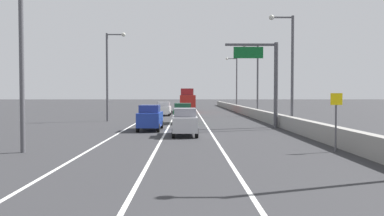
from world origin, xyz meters
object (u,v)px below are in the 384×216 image
object	(u,v)px
car_silver_3	(185,122)
lamp_post_left_near	(27,42)
box_truck	(187,101)
car_gray_2	(187,102)
car_white_4	(164,109)
speed_advisory_sign	(336,117)
car_green_0	(183,113)
car_blue_1	(150,118)
lamp_post_right_second	(289,63)
overhead_sign_gantry	(268,74)
lamp_post_right_fourth	(235,80)
lamp_post_left_mid	(110,70)
lamp_post_right_third	(256,75)

from	to	relation	value
car_silver_3	lamp_post_left_near	bearing A→B (deg)	-134.25
lamp_post_left_near	car_silver_3	bearing A→B (deg)	45.75
box_truck	car_gray_2	bearing A→B (deg)	89.96
car_white_4	speed_advisory_sign	bearing A→B (deg)	-72.91
car_green_0	car_blue_1	world-z (taller)	car_blue_1
lamp_post_right_second	car_gray_2	bearing A→B (deg)	98.37
overhead_sign_gantry	car_silver_3	xyz separation A→B (m)	(-7.29, -6.92, -3.75)
lamp_post_right_fourth	car_green_0	bearing A→B (deg)	-105.88
car_green_0	car_blue_1	xyz separation A→B (m)	(-2.58, -7.66, 0.01)
lamp_post_left_mid	speed_advisory_sign	bearing A→B (deg)	-55.74
car_silver_3	lamp_post_right_third	bearing A→B (deg)	69.43
lamp_post_right_second	box_truck	xyz separation A→B (m)	(-8.55, 31.79, -3.78)
overhead_sign_gantry	car_green_0	size ratio (longest dim) A/B	1.80
car_green_0	car_silver_3	world-z (taller)	car_green_0
lamp_post_right_second	lamp_post_left_near	world-z (taller)	same
speed_advisory_sign	car_gray_2	xyz separation A→B (m)	(-7.46, 71.51, -0.71)
car_silver_3	lamp_post_left_mid	bearing A→B (deg)	118.22
box_truck	car_white_4	bearing A→B (deg)	-107.22
lamp_post_right_fourth	lamp_post_left_near	distance (m)	55.20
lamp_post_right_second	lamp_post_left_near	size ratio (longest dim) A/B	1.00
car_green_0	car_white_4	bearing A→B (deg)	100.44
lamp_post_right_second	lamp_post_right_fourth	distance (m)	39.03
lamp_post_left_near	car_silver_3	world-z (taller)	lamp_post_left_near
lamp_post_right_second	car_silver_3	xyz separation A→B (m)	(-8.81, -5.43, -4.58)
lamp_post_right_fourth	lamp_post_left_mid	size ratio (longest dim) A/B	1.00
speed_advisory_sign	lamp_post_right_second	distance (m)	14.09
car_silver_3	lamp_post_right_fourth	bearing A→B (deg)	78.52
overhead_sign_gantry	lamp_post_right_fourth	size ratio (longest dim) A/B	0.78
lamp_post_left_mid	car_green_0	xyz separation A→B (m)	(7.98, -3.45, -4.54)
car_blue_1	car_white_4	world-z (taller)	car_blue_1
lamp_post_left_near	car_silver_3	size ratio (longest dim) A/B	2.25
speed_advisory_sign	lamp_post_left_near	size ratio (longest dim) A/B	0.31
car_blue_1	car_white_4	xyz separation A→B (m)	(-0.15, 22.52, -0.09)
lamp_post_right_third	lamp_post_left_mid	size ratio (longest dim) A/B	1.00
lamp_post_right_second	car_white_4	size ratio (longest dim) A/B	2.21
lamp_post_left_near	car_white_4	bearing A→B (deg)	82.00
lamp_post_left_mid	car_green_0	size ratio (longest dim) A/B	2.32
car_gray_2	speed_advisory_sign	bearing A→B (deg)	-84.05
lamp_post_right_fourth	lamp_post_right_second	bearing A→B (deg)	-90.32
car_silver_3	speed_advisory_sign	bearing A→B (deg)	-46.33
lamp_post_right_second	car_silver_3	distance (m)	11.31
lamp_post_right_fourth	car_blue_1	size ratio (longest dim) A/B	2.19
overhead_sign_gantry	box_truck	distance (m)	31.24
car_gray_2	overhead_sign_gantry	bearing A→B (deg)	-82.92
car_white_4	lamp_post_left_mid	bearing A→B (deg)	-114.67
car_white_4	lamp_post_left_near	bearing A→B (deg)	-98.00
lamp_post_left_mid	car_green_0	world-z (taller)	lamp_post_left_mid
lamp_post_left_near	car_gray_2	xyz separation A→B (m)	(8.16, 71.50, -4.50)
car_white_4	lamp_post_right_second	bearing A→B (deg)	-61.05
speed_advisory_sign	lamp_post_right_second	bearing A→B (deg)	85.45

